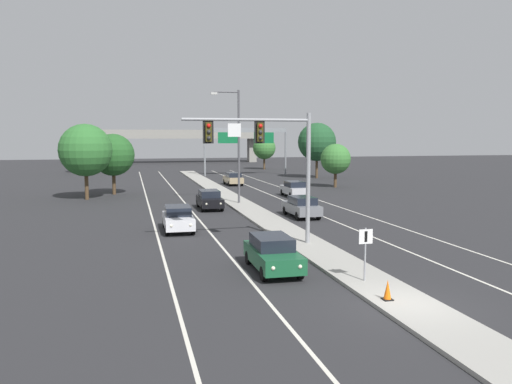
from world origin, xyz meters
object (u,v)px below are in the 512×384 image
at_px(tree_far_left_c, 86,142).
at_px(tree_far_left_b, 85,150).
at_px(car_oncoming_green, 273,253).
at_px(tree_far_right_a, 317,142).
at_px(overhead_signal_mast, 269,150).
at_px(tree_far_left_a, 113,155).
at_px(car_oncoming_black, 210,199).
at_px(tree_far_right_b, 336,159).
at_px(car_oncoming_white, 178,218).
at_px(car_receding_grey, 302,206).
at_px(highway_sign_gantry, 246,136).
at_px(tree_far_right_c, 264,148).
at_px(car_receding_silver, 294,189).
at_px(car_receding_tan, 233,178).
at_px(median_sign_post, 365,246).
at_px(traffic_cone_median_nose, 388,290).
at_px(street_lamp_median, 236,140).

distance_m(tree_far_left_c, tree_far_left_b, 38.13).
distance_m(car_oncoming_green, tree_far_right_a, 53.23).
xyz_separation_m(overhead_signal_mast, tree_far_left_a, (-9.01, 28.91, -1.16)).
distance_m(car_oncoming_green, car_oncoming_black, 20.52).
bearing_deg(tree_far_right_b, car_oncoming_white, -130.87).
bearing_deg(car_oncoming_black, tree_far_left_a, 121.56).
bearing_deg(tree_far_left_b, tree_far_right_b, 11.11).
xyz_separation_m(car_oncoming_green, tree_far_left_c, (-13.12, 67.83, 4.33)).
distance_m(car_receding_grey, highway_sign_gantry, 42.70).
relative_size(overhead_signal_mast, tree_far_right_c, 1.18).
xyz_separation_m(car_oncoming_white, tree_far_left_c, (-9.89, 56.76, 4.33)).
bearing_deg(car_oncoming_black, car_receding_silver, 34.94).
height_order(tree_far_left_c, tree_far_left_b, tree_far_left_c).
bearing_deg(car_receding_tan, median_sign_post, -94.29).
bearing_deg(car_oncoming_green, tree_far_right_a, 67.28).
distance_m(overhead_signal_mast, median_sign_post, 8.84).
distance_m(median_sign_post, tree_far_left_b, 35.54).
relative_size(median_sign_post, tree_far_right_c, 0.36).
height_order(car_receding_grey, tree_far_right_b, tree_far_right_b).
xyz_separation_m(car_oncoming_white, highway_sign_gantry, (14.79, 45.50, 5.34)).
relative_size(highway_sign_gantry, tree_far_left_a, 2.08).
bearing_deg(tree_far_right_c, car_oncoming_green, -104.47).
bearing_deg(car_receding_silver, overhead_signal_mast, -111.38).
relative_size(median_sign_post, car_oncoming_white, 0.49).
xyz_separation_m(car_oncoming_white, car_receding_tan, (9.66, 30.16, 0.00)).
bearing_deg(traffic_cone_median_nose, street_lamp_median, 89.49).
distance_m(highway_sign_gantry, tree_far_right_c, 15.60).
bearing_deg(tree_far_left_c, tree_far_right_b, -46.49).
height_order(street_lamp_median, traffic_cone_median_nose, street_lamp_median).
bearing_deg(tree_far_left_c, tree_far_right_c, 4.90).
bearing_deg(median_sign_post, street_lamp_median, 90.12).
height_order(median_sign_post, car_receding_tan, median_sign_post).
xyz_separation_m(tree_far_left_c, tree_far_left_b, (2.84, -38.02, -0.38)).
height_order(overhead_signal_mast, car_receding_silver, overhead_signal_mast).
bearing_deg(median_sign_post, overhead_signal_mast, 104.12).
xyz_separation_m(car_receding_grey, tree_far_left_b, (-16.65, 15.28, 3.95)).
height_order(car_oncoming_white, tree_far_right_c, tree_far_right_c).
bearing_deg(overhead_signal_mast, tree_far_left_c, 102.77).
height_order(street_lamp_median, tree_far_right_c, street_lamp_median).
bearing_deg(tree_far_left_a, car_receding_grey, -53.48).
bearing_deg(car_receding_grey, highway_sign_gantry, 82.96).
relative_size(car_oncoming_green, tree_far_left_a, 0.70).
bearing_deg(tree_far_left_b, tree_far_right_c, 55.02).
bearing_deg(tree_far_right_c, street_lamp_median, -107.61).
distance_m(tree_far_left_a, tree_far_right_c, 45.08).
bearing_deg(car_oncoming_black, car_oncoming_white, -110.30).
height_order(car_oncoming_green, tree_far_right_a, tree_far_right_a).
bearing_deg(traffic_cone_median_nose, car_receding_tan, 85.57).
distance_m(overhead_signal_mast, tree_far_left_c, 64.61).
relative_size(car_oncoming_white, highway_sign_gantry, 0.34).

